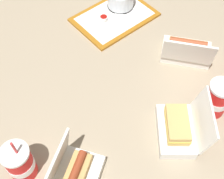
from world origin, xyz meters
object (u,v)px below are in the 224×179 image
object	(u,v)px
cake_container	(121,0)
ketchup_cup	(104,18)
plastic_fork	(96,16)
food_tray	(115,17)
clamshell_hotdog_corner	(187,50)
clamshell_sandwich_center	(179,128)
soda_cup_back	(20,163)
clamshell_hotdog_right	(74,175)
soda_cup_corner	(217,99)

from	to	relation	value
cake_container	ketchup_cup	xyz separation A→B (m)	(-0.13, -0.00, -0.02)
plastic_fork	food_tray	bearing A→B (deg)	-69.94
food_tray	ketchup_cup	bearing A→B (deg)	160.41
ketchup_cup	clamshell_hotdog_corner	bearing A→B (deg)	-82.75
clamshell_sandwich_center	soda_cup_back	xyz separation A→B (m)	(-0.44, 0.33, 0.03)
food_tray	clamshell_sandwich_center	world-z (taller)	clamshell_sandwich_center
cake_container	soda_cup_back	world-z (taller)	soda_cup_back
clamshell_sandwich_center	clamshell_hotdog_corner	bearing A→B (deg)	26.49
cake_container	plastic_fork	size ratio (longest dim) A/B	1.18
cake_container	plastic_fork	bearing A→B (deg)	161.91
clamshell_hotdog_corner	clamshell_hotdog_right	bearing A→B (deg)	179.68
clamshell_hotdog_right	soda_cup_back	bearing A→B (deg)	118.97
plastic_fork	clamshell_hotdog_right	world-z (taller)	clamshell_hotdog_right
ketchup_cup	plastic_fork	bearing A→B (deg)	91.57
clamshell_hotdog_right	clamshell_hotdog_corner	xyz separation A→B (m)	(0.70, -0.00, -0.00)
soda_cup_back	soda_cup_corner	bearing A→B (deg)	-31.58
ketchup_cup	soda_cup_back	size ratio (longest dim) A/B	0.19
ketchup_cup	cake_container	bearing A→B (deg)	1.26
clamshell_hotdog_right	soda_cup_back	distance (m)	0.18
plastic_fork	clamshell_sandwich_center	bearing A→B (deg)	-135.45
plastic_fork	clamshell_hotdog_right	size ratio (longest dim) A/B	0.49
cake_container	soda_cup_corner	xyz separation A→B (m)	(-0.25, -0.64, 0.02)
clamshell_hotdog_right	soda_cup_corner	distance (m)	0.58
food_tray	plastic_fork	world-z (taller)	plastic_fork
food_tray	clamshell_hotdog_corner	world-z (taller)	clamshell_hotdog_corner
food_tray	clamshell_hotdog_corner	bearing A→B (deg)	-90.66
food_tray	cake_container	xyz separation A→B (m)	(0.08, 0.02, 0.04)
clamshell_hotdog_right	soda_cup_back	size ratio (longest dim) A/B	1.06
cake_container	clamshell_sandwich_center	world-z (taller)	clamshell_sandwich_center
cake_container	soda_cup_corner	bearing A→B (deg)	-111.42
clamshell_hotdog_corner	soda_cup_corner	size ratio (longest dim) A/B	1.20
food_tray	clamshell_sandwich_center	xyz separation A→B (m)	(-0.35, -0.56, 0.04)
cake_container	food_tray	bearing A→B (deg)	-163.03
food_tray	soda_cup_back	xyz separation A→B (m)	(-0.79, -0.24, 0.07)
plastic_fork	clamshell_hotdog_corner	distance (m)	0.46
cake_container	clamshell_hotdog_right	xyz separation A→B (m)	(-0.78, -0.41, -0.01)
ketchup_cup	soda_cup_back	distance (m)	0.78
clamshell_hotdog_right	soda_cup_back	xyz separation A→B (m)	(-0.09, 0.15, 0.03)
cake_container	soda_cup_back	xyz separation A→B (m)	(-0.87, -0.26, 0.02)
clamshell_hotdog_right	clamshell_sandwich_center	size ratio (longest dim) A/B	0.87
clamshell_hotdog_right	ketchup_cup	bearing A→B (deg)	32.29
cake_container	ketchup_cup	world-z (taller)	cake_container
soda_cup_corner	clamshell_hotdog_right	bearing A→B (deg)	157.03
cake_container	soda_cup_back	distance (m)	0.90
cake_container	clamshell_hotdog_right	distance (m)	0.88
ketchup_cup	plastic_fork	distance (m)	0.05
clamshell_hotdog_corner	soda_cup_back	distance (m)	0.80
soda_cup_corner	clamshell_sandwich_center	bearing A→B (deg)	163.51
plastic_fork	clamshell_sandwich_center	distance (m)	0.69
clamshell_hotdog_right	soda_cup_back	world-z (taller)	soda_cup_back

